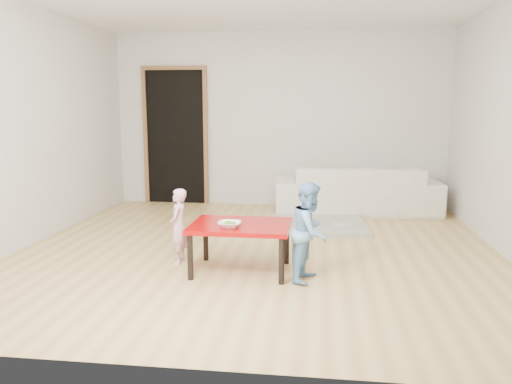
% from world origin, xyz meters
% --- Properties ---
extents(floor, '(5.00, 5.00, 0.01)m').
position_xyz_m(floor, '(0.00, 0.00, 0.00)').
color(floor, tan).
rests_on(floor, ground).
extents(back_wall, '(5.00, 0.02, 2.60)m').
position_xyz_m(back_wall, '(0.00, 2.50, 1.30)').
color(back_wall, beige).
rests_on(back_wall, floor).
extents(left_wall, '(0.02, 5.00, 2.60)m').
position_xyz_m(left_wall, '(-2.50, 0.00, 1.30)').
color(left_wall, beige).
rests_on(left_wall, floor).
extents(doorway, '(1.02, 0.08, 2.11)m').
position_xyz_m(doorway, '(-1.60, 2.48, 1.02)').
color(doorway, brown).
rests_on(doorway, back_wall).
extents(sofa, '(2.34, 1.06, 0.67)m').
position_xyz_m(sofa, '(1.15, 2.05, 0.33)').
color(sofa, beige).
rests_on(sofa, floor).
extents(cushion, '(0.49, 0.44, 0.13)m').
position_xyz_m(cushion, '(0.76, 1.92, 0.50)').
color(cushion, '#D65617').
rests_on(cushion, sofa).
extents(red_table, '(0.90, 0.68, 0.45)m').
position_xyz_m(red_table, '(-0.07, -0.74, 0.22)').
color(red_table, '#960808').
rests_on(red_table, floor).
extents(bowl, '(0.21, 0.21, 0.05)m').
position_xyz_m(bowl, '(-0.15, -0.89, 0.47)').
color(bowl, white).
rests_on(bowl, red_table).
extents(broccoli, '(0.12, 0.12, 0.06)m').
position_xyz_m(broccoli, '(-0.15, -0.89, 0.48)').
color(broccoli, '#2D5919').
rests_on(broccoli, red_table).
extents(child_pink, '(0.18, 0.27, 0.73)m').
position_xyz_m(child_pink, '(-0.71, -0.56, 0.36)').
color(child_pink, '#D15F8D').
rests_on(child_pink, floor).
extents(child_blue, '(0.43, 0.49, 0.86)m').
position_xyz_m(child_blue, '(0.56, -0.89, 0.43)').
color(child_blue, '#66B7ED').
rests_on(child_blue, floor).
extents(basin, '(0.38, 0.38, 0.12)m').
position_xyz_m(basin, '(-0.07, 0.79, 0.06)').
color(basin, '#2F67B5').
rests_on(basin, floor).
extents(blanket, '(1.30, 1.11, 0.06)m').
position_xyz_m(blanket, '(0.60, 1.06, 0.03)').
color(blanket, beige).
rests_on(blanket, floor).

